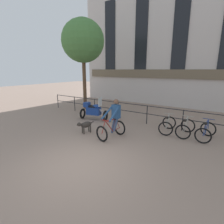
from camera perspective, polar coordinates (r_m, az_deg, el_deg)
The scene contains 10 objects.
ground_plane at distance 5.87m, azimuth -10.50°, elevation -16.55°, with size 60.00×60.00×0.00m, color gray.
canal_railing at distance 9.72m, azimuth 11.39°, elevation 0.16°, with size 15.05×0.05×1.05m.
building_facade at distance 15.17m, azimuth 21.69°, elevation 21.93°, with size 18.00×0.72×10.75m.
cyclist_with_bike at distance 7.64m, azimuth 0.44°, elevation -2.84°, with size 0.87×1.27×1.70m.
dog at distance 8.33m, azimuth -8.75°, elevation -4.19°, with size 0.41×0.90×0.58m.
parked_motorcycle at distance 10.48m, azimuth -6.10°, elevation 0.51°, with size 1.74×0.99×1.35m.
parked_bicycle_near_lamp at distance 8.78m, azimuth 17.65°, elevation -4.05°, with size 0.81×1.19×0.86m.
parked_bicycle_mid_left at distance 8.60m, azimuth 22.86°, elevation -4.87°, with size 0.67×1.12×0.86m.
parked_bicycle_mid_right at distance 8.50m, azimuth 28.26°, elevation -5.67°, with size 0.74×1.15×0.86m.
tree_canalside_left at distance 13.52m, azimuth -9.46°, elevation 21.85°, with size 3.04×3.04×6.44m.
Camera 1 is at (3.67, -3.53, 2.93)m, focal length 28.00 mm.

